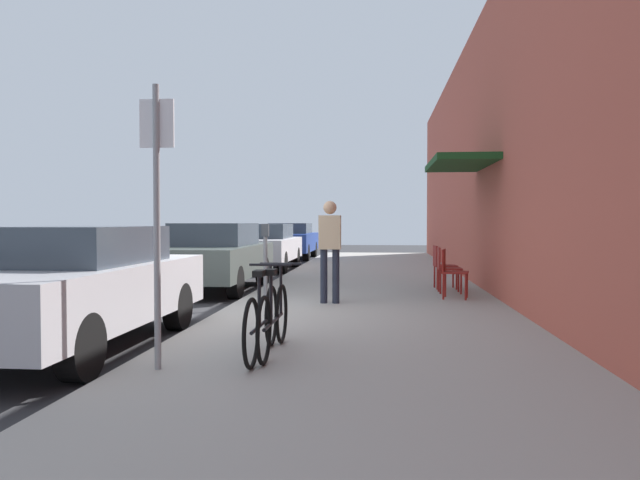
# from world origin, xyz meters

# --- Properties ---
(ground_plane) EXTENTS (60.00, 60.00, 0.00)m
(ground_plane) POSITION_xyz_m (0.00, 0.00, 0.00)
(ground_plane) COLOR #2D2D30
(sidewalk_slab) EXTENTS (4.50, 32.00, 0.12)m
(sidewalk_slab) POSITION_xyz_m (2.25, 2.00, 0.06)
(sidewalk_slab) COLOR #9E9B93
(sidewalk_slab) RESTS_ON ground_plane
(building_facade) EXTENTS (1.40, 32.00, 5.79)m
(building_facade) POSITION_xyz_m (4.65, 2.01, 2.89)
(building_facade) COLOR #BC5442
(building_facade) RESTS_ON ground_plane
(parked_car_0) EXTENTS (1.80, 4.40, 1.42)m
(parked_car_0) POSITION_xyz_m (-1.10, -2.29, 0.74)
(parked_car_0) COLOR #B7B7BC
(parked_car_0) RESTS_ON ground_plane
(parked_car_1) EXTENTS (1.80, 4.40, 1.44)m
(parked_car_1) POSITION_xyz_m (-1.10, 3.77, 0.75)
(parked_car_1) COLOR #47514C
(parked_car_1) RESTS_ON ground_plane
(parked_car_2) EXTENTS (1.80, 4.40, 1.41)m
(parked_car_2) POSITION_xyz_m (-1.10, 9.47, 0.74)
(parked_car_2) COLOR silver
(parked_car_2) RESTS_ON ground_plane
(parked_car_3) EXTENTS (1.80, 4.40, 1.42)m
(parked_car_3) POSITION_xyz_m (-1.10, 15.12, 0.75)
(parked_car_3) COLOR navy
(parked_car_3) RESTS_ON ground_plane
(parking_meter) EXTENTS (0.12, 0.10, 1.32)m
(parking_meter) POSITION_xyz_m (0.45, 1.46, 0.89)
(parking_meter) COLOR slate
(parking_meter) RESTS_ON sidewalk_slab
(street_sign) EXTENTS (0.32, 0.06, 2.60)m
(street_sign) POSITION_xyz_m (0.40, -3.61, 1.64)
(street_sign) COLOR gray
(street_sign) RESTS_ON sidewalk_slab
(bicycle_0) EXTENTS (0.46, 1.71, 0.90)m
(bicycle_0) POSITION_xyz_m (1.34, -2.84, 0.48)
(bicycle_0) COLOR black
(bicycle_0) RESTS_ON sidewalk_slab
(bicycle_1) EXTENTS (0.46, 1.71, 0.90)m
(bicycle_1) POSITION_xyz_m (1.26, -3.01, 0.48)
(bicycle_1) COLOR black
(bicycle_1) RESTS_ON sidewalk_slab
(cafe_chair_0) EXTENTS (0.52, 0.52, 0.87)m
(cafe_chair_0) POSITION_xyz_m (3.68, 1.90, 0.62)
(cafe_chair_0) COLOR maroon
(cafe_chair_0) RESTS_ON sidewalk_slab
(cafe_chair_1) EXTENTS (0.44, 0.44, 0.87)m
(cafe_chair_1) POSITION_xyz_m (3.68, 2.75, 0.62)
(cafe_chair_1) COLOR maroon
(cafe_chair_1) RESTS_ON sidewalk_slab
(cafe_chair_2) EXTENTS (0.47, 0.47, 0.87)m
(cafe_chair_2) POSITION_xyz_m (3.68, 3.50, 0.62)
(cafe_chair_2) COLOR maroon
(cafe_chair_2) RESTS_ON sidewalk_slab
(pedestrian_standing) EXTENTS (0.36, 0.22, 1.70)m
(pedestrian_standing) POSITION_xyz_m (1.61, 1.07, 1.12)
(pedestrian_standing) COLOR #232838
(pedestrian_standing) RESTS_ON sidewalk_slab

